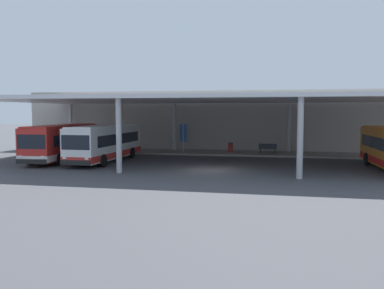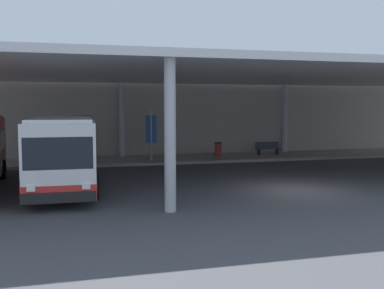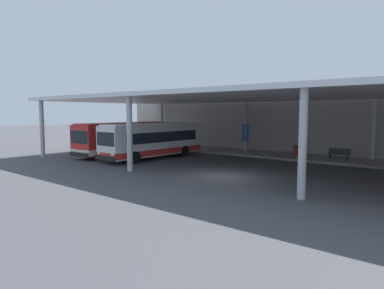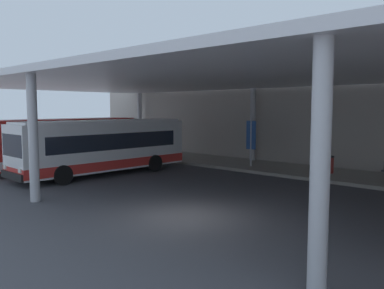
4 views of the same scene
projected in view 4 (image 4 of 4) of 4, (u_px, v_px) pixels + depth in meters
ground_plane at (184, 216)px, 14.15m from camera, size 200.00×200.00×0.00m
platform_kerb at (325, 174)px, 22.76m from camera, size 42.00×4.50×0.18m
station_building_facade at (349, 117)px, 24.85m from camera, size 48.00×1.60×6.64m
canopy_shelter at (269, 76)px, 17.70m from camera, size 40.00×17.00×5.55m
bus_nearest_bay at (66, 142)px, 25.79m from camera, size 3.25×10.68×3.17m
bus_second_bay at (103, 146)px, 23.04m from camera, size 2.92×10.59×3.17m
trash_bin at (329, 164)px, 22.52m from camera, size 0.52×0.52×0.98m
banner_sign at (251, 138)px, 25.07m from camera, size 0.70×0.12×3.20m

